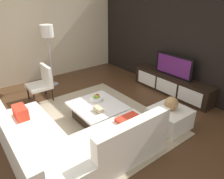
# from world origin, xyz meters

# --- Properties ---
(ground_plane) EXTENTS (14.00, 14.00, 0.00)m
(ground_plane) POSITION_xyz_m (0.00, 0.00, 0.00)
(ground_plane) COLOR #4C301C
(feature_wall_back) EXTENTS (6.40, 0.12, 2.80)m
(feature_wall_back) POSITION_xyz_m (0.00, 2.70, 1.40)
(feature_wall_back) COLOR black
(feature_wall_back) RESTS_ON ground
(side_wall_left) EXTENTS (0.12, 5.20, 2.80)m
(side_wall_left) POSITION_xyz_m (-3.20, 0.20, 1.40)
(side_wall_left) COLOR beige
(side_wall_left) RESTS_ON ground
(area_rug) EXTENTS (3.10, 2.66, 0.01)m
(area_rug) POSITION_xyz_m (-0.10, 0.00, 0.01)
(area_rug) COLOR tan
(area_rug) RESTS_ON ground
(media_console) EXTENTS (2.27, 0.44, 0.50)m
(media_console) POSITION_xyz_m (-0.00, 2.40, 0.25)
(media_console) COLOR black
(media_console) RESTS_ON ground
(television) EXTENTS (1.11, 0.06, 0.56)m
(television) POSITION_xyz_m (0.00, 2.40, 0.78)
(television) COLOR black
(television) RESTS_ON media_console
(sectional_couch) EXTENTS (2.32, 2.26, 0.81)m
(sectional_couch) POSITION_xyz_m (0.49, -0.90, 0.28)
(sectional_couch) COLOR white
(sectional_couch) RESTS_ON ground
(coffee_table) EXTENTS (1.06, 0.96, 0.38)m
(coffee_table) POSITION_xyz_m (-0.10, 0.10, 0.20)
(coffee_table) COLOR black
(coffee_table) RESTS_ON ground
(accent_chair_near) EXTENTS (0.56, 0.53, 0.87)m
(accent_chair_near) POSITION_xyz_m (-1.77, -0.42, 0.49)
(accent_chair_near) COLOR black
(accent_chair_near) RESTS_ON ground
(floor_lamp) EXTENTS (0.34, 0.34, 1.71)m
(floor_lamp) POSITION_xyz_m (-2.49, 0.14, 1.46)
(floor_lamp) COLOR #A5A5AA
(floor_lamp) RESTS_ON ground
(ottoman) EXTENTS (0.70, 0.70, 0.40)m
(ottoman) POSITION_xyz_m (0.96, 1.12, 0.20)
(ottoman) COLOR white
(ottoman) RESTS_ON ground
(fruit_bowl) EXTENTS (0.28, 0.28, 0.13)m
(fruit_bowl) POSITION_xyz_m (-0.28, 0.20, 0.43)
(fruit_bowl) COLOR silver
(fruit_bowl) RESTS_ON coffee_table
(decorative_ball) EXTENTS (0.27, 0.27, 0.27)m
(decorative_ball) POSITION_xyz_m (0.96, 1.12, 0.53)
(decorative_ball) COLOR #AD8451
(decorative_ball) RESTS_ON ottoman
(book_stack) EXTENTS (0.22, 0.15, 0.08)m
(book_stack) POSITION_xyz_m (0.12, -0.02, 0.42)
(book_stack) COLOR #CCB78C
(book_stack) RESTS_ON coffee_table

